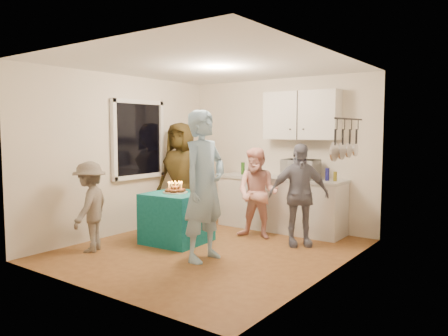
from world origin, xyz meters
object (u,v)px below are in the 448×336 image
Objects in this scene: microwave at (300,169)px; woman_back_left at (181,174)px; party_table at (177,218)px; man_birthday at (204,186)px; punch_jar at (199,181)px; child_near_left at (90,207)px; woman_back_center at (257,193)px; woman_back_right at (299,195)px; counter at (280,205)px.

woman_back_left reaches higher than microwave.
party_table is 0.43× the size of man_birthday.
punch_jar is 0.17× the size of man_birthday.
microwave is at bearing -8.04° from man_birthday.
child_near_left is at bearing -96.23° from woman_back_left.
party_table is 0.59× the size of woman_back_center.
man_birthday is 1.30× the size of woman_back_right.
woman_back_center is at bearing 47.55° from punch_jar.
woman_back_center is at bearing -91.34° from counter.
counter reaches higher than party_table.
microwave is at bearing 50.98° from woman_back_center.
party_table is at bearing -129.05° from microwave.
punch_jar is at bearing -142.62° from woman_back_center.
party_table is 1.31m from woman_back_center.
man_birthday reaches higher than microwave.
child_near_left is (-1.89, -2.74, -0.43)m from microwave.
man_birthday is (0.03, -2.11, 0.55)m from counter.
woman_back_center is 2.53m from child_near_left.
man_birthday is 1.56m from woman_back_right.
microwave is 0.29× the size of man_birthday.
microwave is 0.31× the size of woman_back_left.
woman_back_left is 2.02m from child_near_left.
child_near_left is at bearing -118.98° from counter.
woman_back_left reaches higher than party_table.
counter is 1.73× the size of child_near_left.
woman_back_left is 1.45× the size of child_near_left.
woman_back_center reaches higher than party_table.
microwave is 0.40× the size of woman_back_center.
woman_back_right reaches higher than child_near_left.
punch_jar is at bearing -42.85° from woman_back_left.
party_table is at bearing -117.61° from counter.
child_near_left is (-1.52, -2.74, 0.21)m from counter.
woman_back_center is (-0.05, 1.40, -0.27)m from man_birthday.
counter is 6.47× the size of punch_jar.
woman_back_center is (1.57, 0.03, -0.20)m from woman_back_left.
woman_back_center reaches higher than microwave.
counter is at bearing 177.76° from microwave.
woman_back_right reaches higher than party_table.
microwave is 2.10m from woman_back_left.
woman_back_right is (0.71, -0.72, 0.33)m from counter.
child_near_left reaches higher than party_table.
party_table is at bearing 64.37° from man_birthday.
woman_back_left is (-0.95, 0.65, -0.01)m from punch_jar.
punch_jar is 1.51m from woman_back_right.
microwave is 3.35m from child_near_left.
woman_back_left is (-1.96, -0.74, -0.15)m from microwave.
man_birthday reaches higher than punch_jar.
microwave is at bearing 53.90° from punch_jar.
counter is 1.45× the size of woman_back_right.
party_table is at bearing -130.33° from punch_jar.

